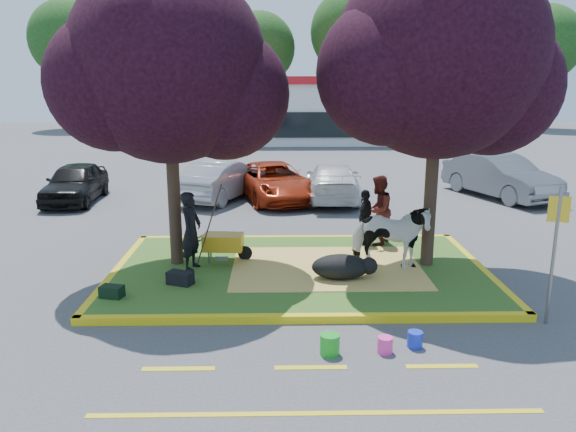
{
  "coord_description": "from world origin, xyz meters",
  "views": [
    {
      "loc": [
        -0.49,
        -11.9,
        4.26
      ],
      "look_at": [
        -0.25,
        0.5,
        1.22
      ],
      "focal_mm": 35.0,
      "sensor_mm": 36.0,
      "label": 1
    }
  ],
  "objects_px": {
    "calf": "(341,267)",
    "handler": "(191,231)",
    "bucket_pink": "(385,345)",
    "car_silver": "(222,180)",
    "bucket_green": "(330,344)",
    "cow": "(390,236)",
    "bucket_blue": "(415,339)",
    "sign_post": "(555,241)",
    "wheelbarrow": "(224,242)",
    "car_black": "(75,183)"
  },
  "relations": [
    {
      "from": "calf",
      "to": "handler",
      "type": "bearing_deg",
      "value": 143.06
    },
    {
      "from": "bucket_pink",
      "to": "car_silver",
      "type": "distance_m",
      "value": 12.42
    },
    {
      "from": "calf",
      "to": "bucket_green",
      "type": "relative_size",
      "value": 3.62
    },
    {
      "from": "cow",
      "to": "bucket_green",
      "type": "relative_size",
      "value": 5.2
    },
    {
      "from": "cow",
      "to": "bucket_green",
      "type": "distance_m",
      "value": 4.12
    },
    {
      "from": "handler",
      "to": "cow",
      "type": "bearing_deg",
      "value": -75.39
    },
    {
      "from": "calf",
      "to": "bucket_blue",
      "type": "bearing_deg",
      "value": -96.48
    },
    {
      "from": "cow",
      "to": "car_silver",
      "type": "relative_size",
      "value": 0.41
    },
    {
      "from": "sign_post",
      "to": "bucket_blue",
      "type": "bearing_deg",
      "value": -144.85
    },
    {
      "from": "bucket_green",
      "to": "bucket_pink",
      "type": "height_order",
      "value": "bucket_green"
    },
    {
      "from": "bucket_blue",
      "to": "sign_post",
      "type": "bearing_deg",
      "value": 18.48
    },
    {
      "from": "calf",
      "to": "car_silver",
      "type": "height_order",
      "value": "car_silver"
    },
    {
      "from": "wheelbarrow",
      "to": "car_silver",
      "type": "distance_m",
      "value": 7.56
    },
    {
      "from": "cow",
      "to": "bucket_blue",
      "type": "distance_m",
      "value": 3.57
    },
    {
      "from": "calf",
      "to": "bucket_pink",
      "type": "distance_m",
      "value": 3.04
    },
    {
      "from": "calf",
      "to": "bucket_pink",
      "type": "height_order",
      "value": "calf"
    },
    {
      "from": "car_black",
      "to": "bucket_blue",
      "type": "bearing_deg",
      "value": -53.0
    },
    {
      "from": "bucket_green",
      "to": "bucket_pink",
      "type": "xyz_separation_m",
      "value": [
        0.89,
        0.04,
        -0.04
      ]
    },
    {
      "from": "bucket_blue",
      "to": "car_black",
      "type": "height_order",
      "value": "car_black"
    },
    {
      "from": "cow",
      "to": "car_silver",
      "type": "bearing_deg",
      "value": 47.06
    },
    {
      "from": "bucket_blue",
      "to": "car_black",
      "type": "xyz_separation_m",
      "value": [
        -9.38,
        11.32,
        0.55
      ]
    },
    {
      "from": "cow",
      "to": "wheelbarrow",
      "type": "xyz_separation_m",
      "value": [
        -3.72,
        0.65,
        -0.31
      ]
    },
    {
      "from": "bucket_pink",
      "to": "car_black",
      "type": "height_order",
      "value": "car_black"
    },
    {
      "from": "calf",
      "to": "car_silver",
      "type": "bearing_deg",
      "value": 86.32
    },
    {
      "from": "sign_post",
      "to": "car_black",
      "type": "relative_size",
      "value": 0.62
    },
    {
      "from": "bucket_pink",
      "to": "bucket_blue",
      "type": "bearing_deg",
      "value": 19.1
    },
    {
      "from": "sign_post",
      "to": "car_silver",
      "type": "bearing_deg",
      "value": 138.87
    },
    {
      "from": "sign_post",
      "to": "handler",
      "type": "bearing_deg",
      "value": 174.79
    },
    {
      "from": "calf",
      "to": "wheelbarrow",
      "type": "bearing_deg",
      "value": 128.65
    },
    {
      "from": "car_black",
      "to": "car_silver",
      "type": "distance_m",
      "value": 5.15
    },
    {
      "from": "car_black",
      "to": "bucket_green",
      "type": "bearing_deg",
      "value": -58.01
    },
    {
      "from": "cow",
      "to": "car_black",
      "type": "xyz_separation_m",
      "value": [
        -9.62,
        7.83,
        -0.2
      ]
    },
    {
      "from": "bucket_pink",
      "to": "bucket_blue",
      "type": "height_order",
      "value": "bucket_blue"
    },
    {
      "from": "bucket_green",
      "to": "car_black",
      "type": "bearing_deg",
      "value": 124.64
    },
    {
      "from": "bucket_blue",
      "to": "car_silver",
      "type": "bearing_deg",
      "value": 109.98
    },
    {
      "from": "bucket_blue",
      "to": "bucket_pink",
      "type": "bearing_deg",
      "value": -160.9
    },
    {
      "from": "cow",
      "to": "handler",
      "type": "xyz_separation_m",
      "value": [
        -4.37,
        0.06,
        0.13
      ]
    },
    {
      "from": "cow",
      "to": "car_silver",
      "type": "distance_m",
      "value": 9.32
    },
    {
      "from": "handler",
      "to": "bucket_pink",
      "type": "height_order",
      "value": "handler"
    },
    {
      "from": "sign_post",
      "to": "car_silver",
      "type": "height_order",
      "value": "sign_post"
    },
    {
      "from": "wheelbarrow",
      "to": "bucket_blue",
      "type": "bearing_deg",
      "value": -45.67
    },
    {
      "from": "calf",
      "to": "handler",
      "type": "distance_m",
      "value": 3.35
    },
    {
      "from": "bucket_green",
      "to": "wheelbarrow",
      "type": "bearing_deg",
      "value": 115.42
    },
    {
      "from": "calf",
      "to": "bucket_green",
      "type": "distance_m",
      "value": 3.09
    },
    {
      "from": "car_black",
      "to": "car_silver",
      "type": "xyz_separation_m",
      "value": [
        5.14,
        0.34,
        0.02
      ]
    },
    {
      "from": "bucket_pink",
      "to": "car_silver",
      "type": "bearing_deg",
      "value": 107.43
    },
    {
      "from": "cow",
      "to": "calf",
      "type": "distance_m",
      "value": 1.41
    },
    {
      "from": "cow",
      "to": "handler",
      "type": "relative_size",
      "value": 1.01
    },
    {
      "from": "cow",
      "to": "bucket_blue",
      "type": "bearing_deg",
      "value": -165.62
    },
    {
      "from": "calf",
      "to": "handler",
      "type": "relative_size",
      "value": 0.7
    }
  ]
}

